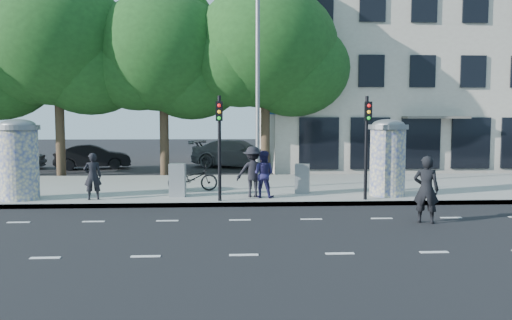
{
  "coord_description": "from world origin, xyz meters",
  "views": [
    {
      "loc": [
        -0.3,
        -12.25,
        2.78
      ],
      "look_at": [
        0.56,
        3.5,
        1.5
      ],
      "focal_mm": 35.0,
      "sensor_mm": 36.0,
      "label": 1
    }
  ],
  "objects": [
    {
      "name": "cabinet_left",
      "position": [
        -2.06,
        4.82,
        0.72
      ],
      "size": [
        0.57,
        0.43,
        1.13
      ],
      "primitive_type": "cube",
      "rotation": [
        0.0,
        0.0,
        -0.07
      ],
      "color": "gray",
      "rests_on": "sidewalk"
    },
    {
      "name": "man_road",
      "position": [
        4.99,
        0.75,
        0.91
      ],
      "size": [
        0.79,
        0.69,
        1.82
      ],
      "primitive_type": "imported",
      "rotation": [
        0.0,
        0.0,
        2.68
      ],
      "color": "black",
      "rests_on": "ground"
    },
    {
      "name": "car_mid",
      "position": [
        -8.0,
        16.3,
        0.68
      ],
      "size": [
        2.45,
        4.36,
        1.36
      ],
      "primitive_type": "imported",
      "rotation": [
        0.0,
        0.0,
        1.83
      ],
      "color": "black",
      "rests_on": "ground"
    },
    {
      "name": "ped_b",
      "position": [
        -4.78,
        4.29,
        0.92
      ],
      "size": [
        0.64,
        0.51,
        1.55
      ],
      "primitive_type": "imported",
      "rotation": [
        0.0,
        0.0,
        3.42
      ],
      "color": "black",
      "rests_on": "sidewalk"
    },
    {
      "name": "ped_d",
      "position": [
        0.51,
        4.6,
        1.01
      ],
      "size": [
        1.12,
        0.65,
        1.72
      ],
      "primitive_type": "imported",
      "rotation": [
        0.0,
        0.0,
        3.13
      ],
      "color": "black",
      "rests_on": "sidewalk"
    },
    {
      "name": "lane_dash_near",
      "position": [
        0.0,
        -2.2,
        0.0
      ],
      "size": [
        32.0,
        0.12,
        0.01
      ],
      "primitive_type": "cube",
      "color": "silver",
      "rests_on": "ground"
    },
    {
      "name": "ped_c",
      "position": [
        0.85,
        4.48,
        0.95
      ],
      "size": [
        0.92,
        0.81,
        1.59
      ],
      "primitive_type": "imported",
      "rotation": [
        0.0,
        0.0,
        2.82
      ],
      "color": "#1E1C47",
      "rests_on": "sidewalk"
    },
    {
      "name": "lane_dash_far",
      "position": [
        0.0,
        1.4,
        0.0
      ],
      "size": [
        32.0,
        0.12,
        0.01
      ],
      "primitive_type": "cube",
      "color": "silver",
      "rests_on": "ground"
    },
    {
      "name": "tree_center",
      "position": [
        1.5,
        12.3,
        6.31
      ],
      "size": [
        7.0,
        7.0,
        9.3
      ],
      "color": "#38281C",
      "rests_on": "ground"
    },
    {
      "name": "curb",
      "position": [
        0.0,
        3.55,
        0.07
      ],
      "size": [
        40.0,
        0.1,
        0.16
      ],
      "primitive_type": "cube",
      "color": "slate",
      "rests_on": "ground"
    },
    {
      "name": "tree_mid_left",
      "position": [
        -8.5,
        12.5,
        6.5
      ],
      "size": [
        7.2,
        7.2,
        9.57
      ],
      "color": "#38281C",
      "rests_on": "ground"
    },
    {
      "name": "traffic_pole_near",
      "position": [
        -0.6,
        3.79,
        2.23
      ],
      "size": [
        0.22,
        0.31,
        3.4
      ],
      "color": "black",
      "rests_on": "sidewalk"
    },
    {
      "name": "building",
      "position": [
        12.0,
        19.99,
        5.99
      ],
      "size": [
        20.3,
        15.85,
        12.0
      ],
      "color": "#B4A797",
      "rests_on": "ground"
    },
    {
      "name": "sidewalk",
      "position": [
        0.0,
        7.5,
        0.07
      ],
      "size": [
        40.0,
        8.0,
        0.15
      ],
      "primitive_type": "cube",
      "color": "gray",
      "rests_on": "ground"
    },
    {
      "name": "tree_near_left",
      "position": [
        -3.5,
        12.7,
        6.06
      ],
      "size": [
        6.8,
        6.8,
        8.97
      ],
      "color": "#38281C",
      "rests_on": "ground"
    },
    {
      "name": "ad_column_left",
      "position": [
        -7.2,
        4.5,
        1.54
      ],
      "size": [
        1.36,
        1.36,
        2.65
      ],
      "color": "beige",
      "rests_on": "sidewalk"
    },
    {
      "name": "traffic_pole_far",
      "position": [
        4.2,
        3.79,
        2.23
      ],
      "size": [
        0.22,
        0.31,
        3.4
      ],
      "color": "black",
      "rests_on": "sidewalk"
    },
    {
      "name": "street_lamp",
      "position": [
        0.8,
        6.63,
        4.79
      ],
      "size": [
        0.25,
        0.93,
        8.0
      ],
      "color": "slate",
      "rests_on": "sidewalk"
    },
    {
      "name": "car_left",
      "position": [
        -12.91,
        16.22,
        0.77
      ],
      "size": [
        2.76,
        4.82,
        1.54
      ],
      "primitive_type": "imported",
      "rotation": [
        0.0,
        0.0,
        1.79
      ],
      "color": "#55565C",
      "rests_on": "ground"
    },
    {
      "name": "ped_a",
      "position": [
        -7.33,
        4.76,
        1.09
      ],
      "size": [
        0.94,
        0.63,
        1.88
      ],
      "primitive_type": "imported",
      "rotation": [
        0.0,
        0.0,
        3.18
      ],
      "color": "black",
      "rests_on": "sidewalk"
    },
    {
      "name": "ground",
      "position": [
        0.0,
        0.0,
        0.0
      ],
      "size": [
        120.0,
        120.0,
        0.0
      ],
      "primitive_type": "plane",
      "color": "black",
      "rests_on": "ground"
    },
    {
      "name": "car_right",
      "position": [
        0.23,
        16.87,
        0.8
      ],
      "size": [
        4.01,
        5.96,
        1.6
      ],
      "primitive_type": "imported",
      "rotation": [
        0.0,
        0.0,
        1.22
      ],
      "color": "slate",
      "rests_on": "ground"
    },
    {
      "name": "ad_column_right",
      "position": [
        5.2,
        4.7,
        1.54
      ],
      "size": [
        1.36,
        1.36,
        2.65
      ],
      "color": "beige",
      "rests_on": "sidewalk"
    },
    {
      "name": "bicycle",
      "position": [
        -1.64,
        6.14,
        0.63
      ],
      "size": [
        0.77,
        1.86,
        0.96
      ],
      "primitive_type": "imported",
      "rotation": [
        0.0,
        0.0,
        1.65
      ],
      "color": "black",
      "rests_on": "sidewalk"
    },
    {
      "name": "cabinet_right",
      "position": [
        2.32,
        5.36,
        0.68
      ],
      "size": [
        0.57,
        0.47,
        1.05
      ],
      "primitive_type": "cube",
      "rotation": [
        0.0,
        0.0,
        -0.23
      ],
      "color": "slate",
      "rests_on": "sidewalk"
    }
  ]
}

